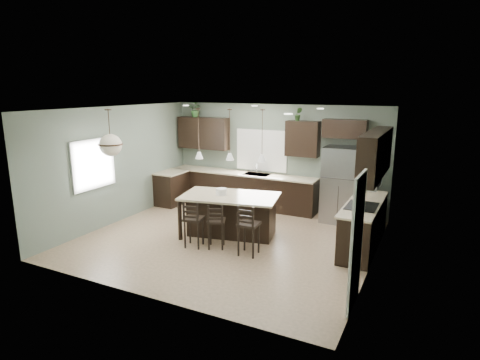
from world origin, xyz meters
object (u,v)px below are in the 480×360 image
kitchen_island (230,215)px  bar_stool_right (249,230)px  bar_stool_center (216,226)px  serving_dish (221,192)px  refrigerator (342,185)px  bar_stool_left (194,224)px  plant_back_left (196,110)px

kitchen_island → bar_stool_right: size_ratio=2.01×
kitchen_island → bar_stool_center: (0.08, -0.75, 0.01)m
serving_dish → refrigerator: bearing=43.9°
bar_stool_left → plant_back_left: 4.32m
kitchen_island → refrigerator: bearing=34.6°
bar_stool_left → refrigerator: bearing=39.0°
bar_stool_center → bar_stool_right: 0.75m
kitchen_island → bar_stool_left: bar_stool_left is taller
kitchen_island → plant_back_left: size_ratio=4.91×
serving_dish → bar_stool_right: 1.34m
bar_stool_left → bar_stool_center: 0.47m
refrigerator → kitchen_island: bearing=-133.9°
refrigerator → serving_dish: refrigerator is taller
bar_stool_left → plant_back_left: bearing=108.6°
refrigerator → bar_stool_center: (-1.91, -2.81, -0.45)m
serving_dish → kitchen_island: bearing=11.5°
kitchen_island → bar_stool_left: bearing=-123.6°
refrigerator → plant_back_left: bearing=176.5°
serving_dish → plant_back_left: size_ratio=0.56×
bar_stool_right → kitchen_island: bearing=133.4°
serving_dish → bar_stool_left: (-0.17, -0.86, -0.50)m
bar_stool_center → bar_stool_right: (0.74, -0.02, 0.04)m
bar_stool_left → plant_back_left: (-1.95, 3.22, 2.12)m
kitchen_island → bar_stool_center: bearing=-95.8°
refrigerator → plant_back_left: plant_back_left is taller
kitchen_island → serving_dish: 0.57m
serving_dish → bar_stool_center: (0.27, -0.72, -0.52)m
refrigerator → bar_stool_center: 3.43m
refrigerator → bar_stool_left: refrigerator is taller
plant_back_left → bar_stool_left: bearing=-58.9°
plant_back_left → bar_stool_center: bearing=-52.1°
refrigerator → serving_dish: (-2.18, -2.10, 0.07)m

